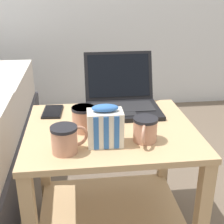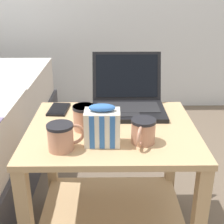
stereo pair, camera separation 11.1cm
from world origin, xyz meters
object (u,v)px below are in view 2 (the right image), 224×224
object	(u,v)px
snack_bag	(102,126)
mug_mid_center	(85,116)
cell_phone	(59,109)
mug_front_right	(61,136)
laptop	(128,99)
mug_front_left	(143,130)

from	to	relation	value
snack_bag	mug_mid_center	bearing A→B (deg)	119.67
snack_bag	cell_phone	bearing A→B (deg)	122.55
mug_front_right	mug_mid_center	bearing A→B (deg)	67.61
snack_bag	mug_front_right	bearing A→B (deg)	-164.62
laptop	snack_bag	world-z (taller)	laptop
mug_front_right	mug_mid_center	size ratio (longest dim) A/B	0.96
mug_front_left	mug_front_right	bearing A→B (deg)	-171.00
mug_mid_center	cell_phone	xyz separation A→B (m)	(-0.13, 0.18, -0.05)
mug_mid_center	snack_bag	bearing A→B (deg)	-60.33
mug_front_left	snack_bag	xyz separation A→B (m)	(-0.14, -0.01, 0.02)
mug_front_right	mug_mid_center	distance (m)	0.17
mug_front_left	mug_front_right	size ratio (longest dim) A/B	0.98
laptop	mug_front_left	world-z (taller)	laptop
mug_mid_center	snack_bag	world-z (taller)	snack_bag
mug_front_right	snack_bag	xyz separation A→B (m)	(0.13, 0.04, 0.02)
cell_phone	mug_front_right	bearing A→B (deg)	-79.72
laptop	snack_bag	xyz separation A→B (m)	(-0.10, -0.32, 0.02)
mug_front_left	mug_front_right	world-z (taller)	mug_front_right
mug_mid_center	laptop	bearing A→B (deg)	49.37
mug_mid_center	snack_bag	xyz separation A→B (m)	(0.07, -0.12, 0.01)
laptop	mug_mid_center	xyz separation A→B (m)	(-0.17, -0.20, 0.01)
laptop	mug_front_left	size ratio (longest dim) A/B	2.57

